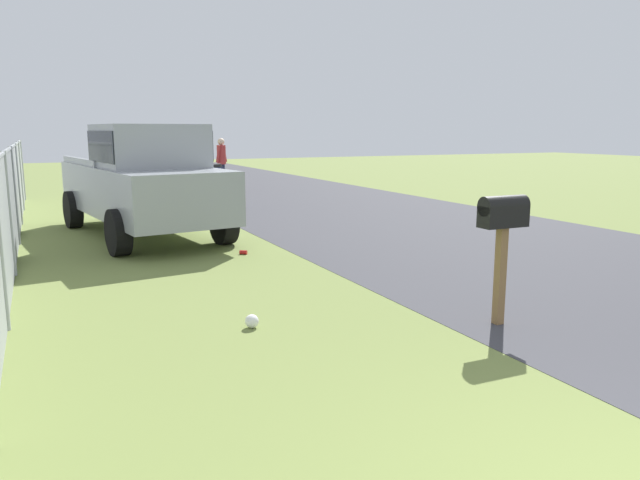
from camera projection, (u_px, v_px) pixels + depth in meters
name	position (u px, v px, depth m)	size (l,w,h in m)	color
road_asphalt	(525.00, 254.00, 9.80)	(60.00, 6.77, 0.01)	#38383D
mailbox	(503.00, 222.00, 6.11)	(0.22, 0.51, 1.34)	brown
pickup_truck	(143.00, 178.00, 11.28)	(5.37, 2.67, 2.09)	#93999E
trash_bin	(212.00, 186.00, 15.45)	(0.52, 0.52, 1.14)	navy
pedestrian	(222.00, 160.00, 20.48)	(0.37, 0.47, 1.72)	#2D3351
fence_section	(12.00, 200.00, 9.36)	(17.98, 0.07, 1.72)	#9EA3A8
litter_bag_near_hydrant	(252.00, 321.00, 6.16)	(0.14, 0.14, 0.14)	silver
litter_can_by_mailbox	(243.00, 252.00, 9.82)	(0.07, 0.07, 0.12)	red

